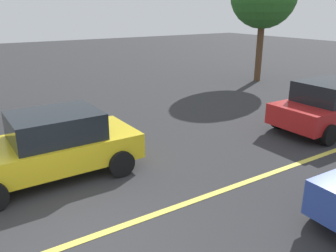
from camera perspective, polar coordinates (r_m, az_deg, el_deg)
ground_plane at (r=6.46m, az=-14.50°, el=-18.02°), size 80.00×80.00×0.00m
lane_marking_centre at (r=7.70m, az=7.47°, el=-11.02°), size 28.00×0.16×0.01m
car_red_near_curb at (r=12.63m, az=25.39°, el=3.18°), size 4.39×2.05×1.61m
car_yellow_far_lane at (r=8.55m, az=-18.74°, el=-2.99°), size 4.15×2.08×1.55m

